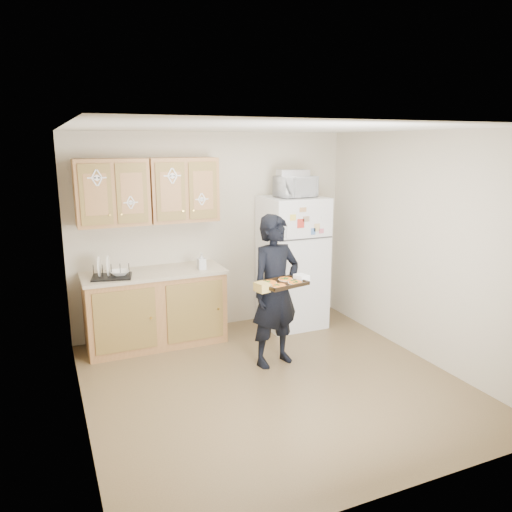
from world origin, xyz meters
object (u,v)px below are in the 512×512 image
(microwave, at_px, (295,187))
(dish_rack, at_px, (111,270))
(refrigerator, at_px, (292,262))
(baking_tray, at_px, (282,284))
(person, at_px, (275,291))

(microwave, relative_size, dish_rack, 1.13)
(microwave, height_order, dish_rack, microwave)
(refrigerator, relative_size, baking_tray, 3.79)
(baking_tray, relative_size, dish_rack, 1.06)
(refrigerator, height_order, dish_rack, refrigerator)
(baking_tray, distance_m, microwave, 1.70)
(refrigerator, bearing_deg, person, -125.93)
(refrigerator, height_order, baking_tray, refrigerator)
(refrigerator, distance_m, person, 1.24)
(refrigerator, distance_m, dish_rack, 2.29)
(baking_tray, relative_size, microwave, 0.93)
(person, distance_m, baking_tray, 0.34)
(refrigerator, height_order, person, refrigerator)
(dish_rack, bearing_deg, person, -31.79)
(refrigerator, xyz_separation_m, microwave, (0.00, -0.05, 0.98))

